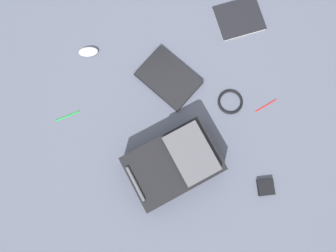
{
  "coord_description": "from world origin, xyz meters",
  "views": [
    {
      "loc": [
        -0.31,
        0.06,
        1.74
      ],
      "look_at": [
        -0.05,
        0.0,
        0.02
      ],
      "focal_mm": 34.75,
      "sensor_mm": 36.0,
      "label": 1
    }
  ],
  "objects_px": {
    "cable_coil": "(230,102)",
    "earbud_pouch": "(266,187)",
    "pen_black": "(67,116)",
    "backpack": "(174,163)",
    "pen_blue": "(266,105)",
    "laptop": "(169,78)",
    "book_manual": "(239,19)",
    "computer_mouse": "(88,52)"
  },
  "relations": [
    {
      "from": "computer_mouse",
      "to": "earbud_pouch",
      "type": "relative_size",
      "value": 1.29
    },
    {
      "from": "book_manual",
      "to": "cable_coil",
      "type": "xyz_separation_m",
      "value": [
        -0.46,
        0.17,
        -0.0
      ]
    },
    {
      "from": "laptop",
      "to": "computer_mouse",
      "type": "relative_size",
      "value": 3.61
    },
    {
      "from": "cable_coil",
      "to": "backpack",
      "type": "bearing_deg",
      "value": 125.18
    },
    {
      "from": "cable_coil",
      "to": "pen_blue",
      "type": "bearing_deg",
      "value": -107.9
    },
    {
      "from": "backpack",
      "to": "earbud_pouch",
      "type": "xyz_separation_m",
      "value": [
        -0.22,
        -0.44,
        -0.07
      ]
    },
    {
      "from": "backpack",
      "to": "book_manual",
      "type": "xyz_separation_m",
      "value": [
        0.72,
        -0.54,
        -0.08
      ]
    },
    {
      "from": "computer_mouse",
      "to": "pen_black",
      "type": "xyz_separation_m",
      "value": [
        -0.33,
        0.18,
        -0.01
      ]
    },
    {
      "from": "pen_black",
      "to": "laptop",
      "type": "bearing_deg",
      "value": -81.64
    },
    {
      "from": "book_manual",
      "to": "cable_coil",
      "type": "bearing_deg",
      "value": 160.07
    },
    {
      "from": "book_manual",
      "to": "pen_blue",
      "type": "distance_m",
      "value": 0.52
    },
    {
      "from": "computer_mouse",
      "to": "cable_coil",
      "type": "relative_size",
      "value": 0.78
    },
    {
      "from": "laptop",
      "to": "pen_black",
      "type": "relative_size",
      "value": 2.77
    },
    {
      "from": "book_manual",
      "to": "earbud_pouch",
      "type": "bearing_deg",
      "value": 174.01
    },
    {
      "from": "backpack",
      "to": "laptop",
      "type": "xyz_separation_m",
      "value": [
        0.47,
        -0.07,
        -0.07
      ]
    },
    {
      "from": "backpack",
      "to": "book_manual",
      "type": "height_order",
      "value": "backpack"
    },
    {
      "from": "laptop",
      "to": "computer_mouse",
      "type": "xyz_separation_m",
      "value": [
        0.25,
        0.4,
        0.0
      ]
    },
    {
      "from": "pen_blue",
      "to": "earbud_pouch",
      "type": "relative_size",
      "value": 1.62
    },
    {
      "from": "laptop",
      "to": "pen_black",
      "type": "bearing_deg",
      "value": 98.36
    },
    {
      "from": "pen_black",
      "to": "pen_blue",
      "type": "relative_size",
      "value": 1.04
    },
    {
      "from": "pen_black",
      "to": "computer_mouse",
      "type": "bearing_deg",
      "value": -28.48
    },
    {
      "from": "backpack",
      "to": "pen_black",
      "type": "height_order",
      "value": "backpack"
    },
    {
      "from": "cable_coil",
      "to": "pen_black",
      "type": "distance_m",
      "value": 0.89
    },
    {
      "from": "earbud_pouch",
      "to": "backpack",
      "type": "bearing_deg",
      "value": 63.42
    },
    {
      "from": "backpack",
      "to": "pen_black",
      "type": "xyz_separation_m",
      "value": [
        0.38,
        0.51,
        -0.08
      ]
    },
    {
      "from": "laptop",
      "to": "cable_coil",
      "type": "distance_m",
      "value": 0.36
    },
    {
      "from": "book_manual",
      "to": "pen_blue",
      "type": "xyz_separation_m",
      "value": [
        -0.52,
        -0.02,
        -0.01
      ]
    },
    {
      "from": "computer_mouse",
      "to": "pen_blue",
      "type": "distance_m",
      "value": 1.03
    },
    {
      "from": "cable_coil",
      "to": "pen_blue",
      "type": "relative_size",
      "value": 1.03
    },
    {
      "from": "cable_coil",
      "to": "computer_mouse",
      "type": "bearing_deg",
      "value": 57.72
    },
    {
      "from": "backpack",
      "to": "earbud_pouch",
      "type": "relative_size",
      "value": 6.13
    },
    {
      "from": "backpack",
      "to": "laptop",
      "type": "bearing_deg",
      "value": -8.87
    },
    {
      "from": "backpack",
      "to": "computer_mouse",
      "type": "xyz_separation_m",
      "value": [
        0.71,
        0.33,
        -0.07
      ]
    },
    {
      "from": "book_manual",
      "to": "earbud_pouch",
      "type": "relative_size",
      "value": 3.26
    },
    {
      "from": "book_manual",
      "to": "cable_coil",
      "type": "height_order",
      "value": "book_manual"
    },
    {
      "from": "book_manual",
      "to": "pen_black",
      "type": "distance_m",
      "value": 1.11
    },
    {
      "from": "backpack",
      "to": "pen_black",
      "type": "relative_size",
      "value": 3.64
    },
    {
      "from": "backpack",
      "to": "cable_coil",
      "type": "xyz_separation_m",
      "value": [
        0.26,
        -0.37,
        -0.08
      ]
    },
    {
      "from": "cable_coil",
      "to": "earbud_pouch",
      "type": "distance_m",
      "value": 0.49
    },
    {
      "from": "pen_black",
      "to": "backpack",
      "type": "bearing_deg",
      "value": -126.53
    },
    {
      "from": "laptop",
      "to": "pen_black",
      "type": "xyz_separation_m",
      "value": [
        -0.09,
        0.58,
        -0.01
      ]
    },
    {
      "from": "computer_mouse",
      "to": "earbud_pouch",
      "type": "xyz_separation_m",
      "value": [
        -0.93,
        -0.77,
        -0.0
      ]
    }
  ]
}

